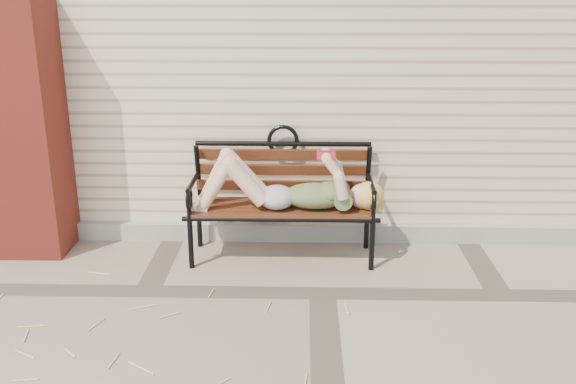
{
  "coord_description": "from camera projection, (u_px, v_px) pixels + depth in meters",
  "views": [
    {
      "loc": [
        -0.14,
        -4.09,
        2.1
      ],
      "look_at": [
        -0.26,
        0.45,
        0.61
      ],
      "focal_mm": 40.0,
      "sensor_mm": 36.0,
      "label": 1
    }
  ],
  "objects": [
    {
      "name": "house_wall",
      "position": [
        318.0,
        39.0,
        6.91
      ],
      "size": [
        8.0,
        4.0,
        3.0
      ],
      "primitive_type": "cube",
      "color": "beige",
      "rests_on": "ground"
    },
    {
      "name": "brick_pillar",
      "position": [
        27.0,
        130.0,
        4.99
      ],
      "size": [
        0.5,
        0.5,
        2.0
      ],
      "primitive_type": "cube",
      "color": "maroon",
      "rests_on": "ground"
    },
    {
      "name": "ground",
      "position": [
        323.0,
        293.0,
        4.53
      ],
      "size": [
        80.0,
        80.0,
        0.0
      ],
      "primitive_type": "plane",
      "color": "gray",
      "rests_on": "ground"
    },
    {
      "name": "foundation_strip",
      "position": [
        320.0,
        232.0,
        5.43
      ],
      "size": [
        8.0,
        0.1,
        0.15
      ],
      "primitive_type": "cube",
      "color": "#9C988C",
      "rests_on": "ground"
    },
    {
      "name": "reading_woman",
      "position": [
        283.0,
        187.0,
        4.91
      ],
      "size": [
        1.48,
        0.34,
        0.46
      ],
      "color": "#0B3B4F",
      "rests_on": "ground"
    },
    {
      "name": "straw_scatter",
      "position": [
        121.0,
        333.0,
        4.01
      ],
      "size": [
        3.05,
        1.69,
        0.01
      ],
      "color": "#D5C868",
      "rests_on": "ground"
    },
    {
      "name": "garden_bench",
      "position": [
        282.0,
        186.0,
        5.04
      ],
      "size": [
        1.56,
        0.62,
        1.01
      ],
      "color": "black",
      "rests_on": "ground"
    }
  ]
}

